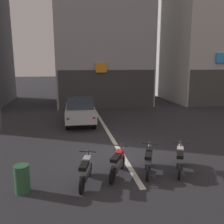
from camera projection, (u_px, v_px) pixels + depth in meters
name	position (u px, v px, depth m)	size (l,w,h in m)	color
ground_plane	(121.00, 154.00, 10.16)	(120.00, 120.00, 0.00)	#2B2B30
lane_centre_line	(101.00, 121.00, 15.93)	(0.20, 18.00, 0.01)	silver
building_far_right	(207.00, 41.00, 24.50)	(8.37, 8.85, 11.86)	silver
car_silver_crossing_near	(80.00, 110.00, 14.98)	(1.89, 4.15, 1.64)	black
motorcycle_silver_row_leftmost	(86.00, 170.00, 7.55)	(0.64, 1.62, 0.98)	black
motorcycle_red_row_left_mid	(118.00, 163.00, 8.11)	(0.87, 1.50, 0.98)	black
motorcycle_black_row_centre	(149.00, 160.00, 8.33)	(0.75, 1.57, 0.98)	black
motorcycle_white_row_right_mid	(180.00, 159.00, 8.42)	(0.81, 1.52, 0.98)	black
trash_bin	(22.00, 179.00, 7.06)	(0.44, 0.44, 0.85)	#2D5938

